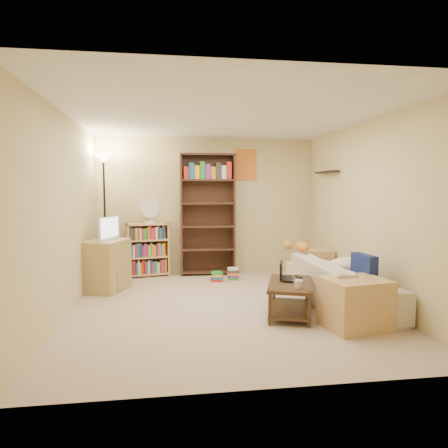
% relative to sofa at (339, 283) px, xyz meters
% --- Properties ---
extents(room, '(4.50, 4.54, 2.52)m').
position_rel_sofa_xyz_m(room, '(-1.52, 0.19, 1.32)').
color(room, '#C6AE94').
rests_on(room, ground).
extents(sofa, '(2.13, 0.91, 0.61)m').
position_rel_sofa_xyz_m(sofa, '(0.00, 0.00, 0.00)').
color(sofa, beige).
rests_on(sofa, ground).
extents(navy_pillow, '(0.17, 0.41, 0.36)m').
position_rel_sofa_xyz_m(navy_pillow, '(0.11, -0.45, 0.28)').
color(navy_pillow, navy).
rests_on(navy_pillow, sofa).
extents(cream_blanket, '(0.56, 0.40, 0.24)m').
position_rel_sofa_xyz_m(cream_blanket, '(0.15, 0.05, 0.22)').
color(cream_blanket, silver).
rests_on(cream_blanket, sofa).
extents(tabby_cat, '(0.48, 0.18, 0.17)m').
position_rel_sofa_xyz_m(tabby_cat, '(-0.29, 0.80, 0.39)').
color(tabby_cat, orange).
rests_on(tabby_cat, sofa).
extents(coffee_table, '(0.78, 1.04, 0.41)m').
position_rel_sofa_xyz_m(coffee_table, '(-0.78, -0.32, -0.04)').
color(coffee_table, '#452A1A').
rests_on(coffee_table, ground).
extents(laptop, '(0.44, 0.38, 0.03)m').
position_rel_sofa_xyz_m(laptop, '(-0.72, -0.18, 0.12)').
color(laptop, black).
rests_on(laptop, coffee_table).
extents(laptop_screen, '(0.11, 0.30, 0.21)m').
position_rel_sofa_xyz_m(laptop_screen, '(-0.85, -0.14, 0.23)').
color(laptop_screen, white).
rests_on(laptop_screen, laptop).
extents(mug, '(0.11, 0.11, 0.10)m').
position_rel_sofa_xyz_m(mug, '(-0.78, -0.61, 0.16)').
color(mug, white).
rests_on(mug, coffee_table).
extents(tv_remote, '(0.06, 0.17, 0.02)m').
position_rel_sofa_xyz_m(tv_remote, '(-0.59, -0.05, 0.12)').
color(tv_remote, black).
rests_on(tv_remote, coffee_table).
extents(tv_stand, '(0.73, 0.86, 0.78)m').
position_rel_sofa_xyz_m(tv_stand, '(-3.23, 1.29, 0.08)').
color(tv_stand, tan).
rests_on(tv_stand, ground).
extents(television, '(0.68, 0.49, 0.36)m').
position_rel_sofa_xyz_m(television, '(-3.23, 1.29, 0.65)').
color(television, black).
rests_on(television, tv_stand).
extents(tall_bookshelf, '(0.99, 0.35, 2.20)m').
position_rel_sofa_xyz_m(tall_bookshelf, '(-1.55, 2.23, 0.86)').
color(tall_bookshelf, '#432919').
rests_on(tall_bookshelf, ground).
extents(short_bookshelf, '(0.79, 0.45, 0.95)m').
position_rel_sofa_xyz_m(short_bookshelf, '(-2.63, 2.23, 0.17)').
color(short_bookshelf, tan).
rests_on(short_bookshelf, ground).
extents(desk_fan, '(0.34, 0.19, 0.45)m').
position_rel_sofa_xyz_m(desk_fan, '(-2.58, 2.19, 0.88)').
color(desk_fan, silver).
rests_on(desk_fan, short_bookshelf).
extents(floor_lamp, '(0.37, 0.37, 2.16)m').
position_rel_sofa_xyz_m(floor_lamp, '(-3.33, 1.97, 1.42)').
color(floor_lamp, black).
rests_on(floor_lamp, ground).
extents(side_table, '(0.50, 0.50, 0.55)m').
position_rel_sofa_xyz_m(side_table, '(0.19, 1.37, -0.03)').
color(side_table, tan).
rests_on(side_table, ground).
extents(end_cabinet, '(0.76, 0.67, 0.56)m').
position_rel_sofa_xyz_m(end_cabinet, '(-0.19, -0.85, -0.03)').
color(end_cabinet, tan).
rests_on(end_cabinet, ground).
extents(book_stacks, '(0.49, 0.26, 0.21)m').
position_rel_sofa_xyz_m(book_stacks, '(-1.29, 1.67, -0.21)').
color(book_stacks, red).
rests_on(book_stacks, ground).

